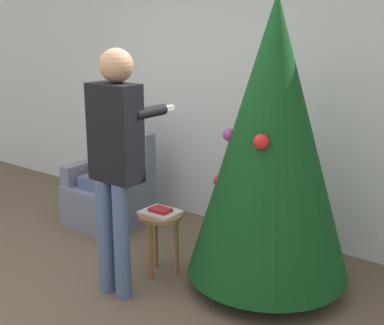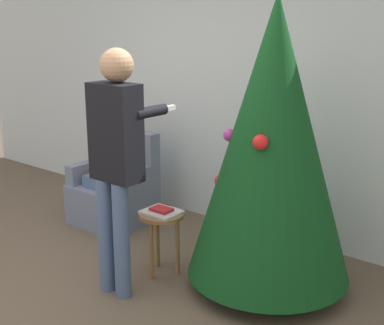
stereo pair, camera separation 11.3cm
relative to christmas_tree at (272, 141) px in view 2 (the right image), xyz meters
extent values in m
plane|color=brown|center=(-1.04, -1.29, -1.16)|extent=(14.00, 14.00, 0.00)
cube|color=silver|center=(-1.04, 0.94, 0.19)|extent=(8.00, 0.06, 2.70)
cylinder|color=brown|center=(0.00, 0.00, -1.10)|extent=(0.10, 0.10, 0.12)
cone|color=#0F4219|center=(0.00, 0.00, 0.00)|extent=(1.23, 1.23, 2.08)
sphere|color=red|center=(-0.43, -0.02, -0.38)|extent=(0.10, 0.10, 0.10)
sphere|color=#B23399|center=(0.27, 0.44, -0.68)|extent=(0.06, 0.06, 0.06)
sphere|color=#B23399|center=(-0.28, -0.13, 0.03)|extent=(0.10, 0.10, 0.10)
sphere|color=red|center=(0.08, -0.29, 0.06)|extent=(0.11, 0.11, 0.11)
cube|color=slate|center=(-1.92, 0.18, -0.96)|extent=(0.69, 0.68, 0.40)
cube|color=slate|center=(-1.92, 0.45, -0.50)|extent=(0.69, 0.14, 0.51)
cube|color=slate|center=(-2.20, 0.18, -0.66)|extent=(0.12, 0.62, 0.20)
cube|color=slate|center=(-1.63, 0.18, -0.66)|extent=(0.12, 0.62, 0.20)
cylinder|color=#475B84|center=(-2.02, -0.02, -0.96)|extent=(0.11, 0.11, 0.40)
cylinder|color=#475B84|center=(-1.82, -0.02, -0.96)|extent=(0.11, 0.11, 0.40)
cube|color=#475B84|center=(-1.92, 0.13, -0.70)|extent=(0.32, 0.40, 0.12)
cube|color=orange|center=(-1.92, 0.28, -0.39)|extent=(0.36, 0.20, 0.50)
sphere|color=tan|center=(-1.92, 0.28, -0.04)|extent=(0.20, 0.20, 0.20)
cylinder|color=#475B84|center=(-0.93, -0.80, -0.72)|extent=(0.12, 0.12, 0.88)
cylinder|color=#475B84|center=(-0.76, -0.80, -0.72)|extent=(0.12, 0.12, 0.88)
cube|color=black|center=(-0.84, -0.74, 0.07)|extent=(0.38, 0.20, 0.70)
sphere|color=tan|center=(-0.84, -0.70, 0.54)|extent=(0.24, 0.24, 0.24)
cylinder|color=black|center=(-1.00, -0.55, 0.21)|extent=(0.08, 0.30, 0.08)
cylinder|color=black|center=(-0.68, -0.55, 0.21)|extent=(0.08, 0.30, 0.08)
cube|color=white|center=(-0.68, -0.36, 0.21)|extent=(0.04, 0.14, 0.04)
cylinder|color=olive|center=(-0.79, -0.33, -0.66)|extent=(0.36, 0.36, 0.03)
cylinder|color=olive|center=(-0.79, -0.46, -0.92)|extent=(0.04, 0.04, 0.48)
cylinder|color=olive|center=(-0.68, -0.27, -0.92)|extent=(0.04, 0.04, 0.48)
cylinder|color=olive|center=(-0.89, -0.27, -0.92)|extent=(0.04, 0.04, 0.48)
cube|color=silver|center=(-0.79, -0.33, -0.63)|extent=(0.29, 0.24, 0.02)
cube|color=#B21E23|center=(-0.79, -0.33, -0.61)|extent=(0.17, 0.12, 0.02)
camera|label=1|loc=(1.81, -3.35, 0.88)|focal=50.00mm
camera|label=2|loc=(1.90, -3.28, 0.88)|focal=50.00mm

